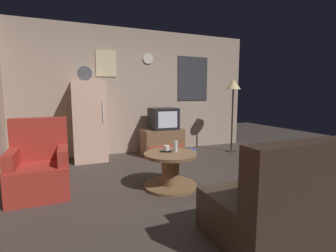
# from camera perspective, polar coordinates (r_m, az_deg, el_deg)

# --- Properties ---
(ground_plane) EXTENTS (12.00, 12.00, 0.00)m
(ground_plane) POSITION_cam_1_polar(r_m,az_deg,el_deg) (3.39, 5.18, -14.59)
(ground_plane) COLOR #3D332D
(wall_with_art) EXTENTS (5.20, 0.12, 2.62)m
(wall_with_art) POSITION_cam_1_polar(r_m,az_deg,el_deg) (5.43, -6.69, 7.87)
(wall_with_art) COLOR tan
(wall_with_art) RESTS_ON ground_plane
(fridge) EXTENTS (0.60, 0.62, 1.77)m
(fridge) POSITION_cam_1_polar(r_m,az_deg,el_deg) (4.91, -17.80, 1.06)
(fridge) COLOR beige
(fridge) RESTS_ON ground_plane
(tv_stand) EXTENTS (0.84, 0.53, 0.54)m
(tv_stand) POSITION_cam_1_polar(r_m,az_deg,el_deg) (5.21, -1.38, -3.64)
(tv_stand) COLOR brown
(tv_stand) RESTS_ON ground_plane
(crt_tv) EXTENTS (0.54, 0.51, 0.44)m
(crt_tv) POSITION_cam_1_polar(r_m,az_deg,el_deg) (5.15, -1.10, 1.74)
(crt_tv) COLOR black
(crt_tv) RESTS_ON tv_stand
(standing_lamp) EXTENTS (0.32, 0.32, 1.59)m
(standing_lamp) POSITION_cam_1_polar(r_m,az_deg,el_deg) (5.56, 14.88, 8.10)
(standing_lamp) COLOR #332D28
(standing_lamp) RESTS_ON ground_plane
(coffee_table) EXTENTS (0.72, 0.72, 0.48)m
(coffee_table) POSITION_cam_1_polar(r_m,az_deg,el_deg) (3.41, 0.56, -10.18)
(coffee_table) COLOR brown
(coffee_table) RESTS_ON ground_plane
(wine_glass) EXTENTS (0.05, 0.05, 0.15)m
(wine_glass) POSITION_cam_1_polar(r_m,az_deg,el_deg) (3.42, 1.79, -4.66)
(wine_glass) COLOR silver
(wine_glass) RESTS_ON coffee_table
(mug_ceramic_white) EXTENTS (0.08, 0.08, 0.09)m
(mug_ceramic_white) POSITION_cam_1_polar(r_m,az_deg,el_deg) (3.40, -0.33, -5.26)
(mug_ceramic_white) COLOR silver
(mug_ceramic_white) RESTS_ON coffee_table
(remote_control) EXTENTS (0.15, 0.11, 0.02)m
(remote_control) POSITION_cam_1_polar(r_m,az_deg,el_deg) (3.38, -0.47, -5.92)
(remote_control) COLOR black
(remote_control) RESTS_ON coffee_table
(armchair) EXTENTS (0.68, 0.68, 0.96)m
(armchair) POSITION_cam_1_polar(r_m,az_deg,el_deg) (3.55, -27.55, -8.62)
(armchair) COLOR #A52D23
(armchair) RESTS_ON ground_plane
(couch) EXTENTS (1.70, 0.80, 0.92)m
(couch) POSITION_cam_1_polar(r_m,az_deg,el_deg) (2.63, 29.08, -14.89)
(couch) COLOR #38281E
(couch) RESTS_ON ground_plane
(book_stack) EXTENTS (0.19, 0.18, 0.07)m
(book_stack) POSITION_cam_1_polar(r_m,az_deg,el_deg) (5.43, 5.33, -5.74)
(book_stack) COLOR #3A3858
(book_stack) RESTS_ON ground_plane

